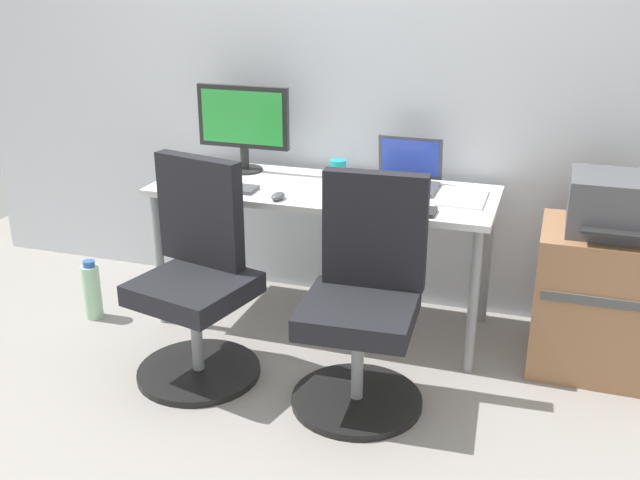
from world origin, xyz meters
name	(u,v)px	position (x,y,z in m)	size (l,w,h in m)	color
ground_plane	(323,321)	(0.00, 0.00, 0.00)	(5.28, 5.28, 0.00)	gray
back_wall	(348,50)	(0.00, 0.38, 1.30)	(4.40, 0.04, 2.60)	silver
desk	(323,202)	(0.00, 0.00, 0.64)	(1.62, 0.61, 0.70)	silver
office_chair_left	(197,281)	(-0.38, -0.60, 0.42)	(0.54, 0.54, 0.94)	black
office_chair_right	(364,304)	(0.37, -0.60, 0.42)	(0.54, 0.54, 0.94)	black
side_cabinet	(602,300)	(1.29, -0.03, 0.32)	(0.57, 0.48, 0.64)	#996B47
printer	(616,204)	(1.29, -0.03, 0.76)	(0.38, 0.40, 0.24)	#515156
water_bottle_on_floor	(92,291)	(-1.12, -0.32, 0.15)	(0.09, 0.09, 0.31)	#A5D8B2
desktop_monitor	(243,122)	(-0.47, 0.16, 0.95)	(0.48, 0.18, 0.43)	#262626
open_laptop	(406,175)	(0.36, 0.15, 0.76)	(0.31, 0.26, 0.23)	#4C4C51
keyboard_by_monitor	(222,187)	(-0.45, -0.16, 0.71)	(0.34, 0.12, 0.02)	#515156
keyboard_by_laptop	(396,209)	(0.40, -0.22, 0.71)	(0.34, 0.12, 0.02)	#2D2D2D
mouse_by_monitor	(278,196)	(-0.14, -0.23, 0.72)	(0.06, 0.10, 0.03)	#515156
mouse_by_laptop	(168,185)	(-0.70, -0.23, 0.72)	(0.06, 0.10, 0.03)	#B7B7B7
coffee_mug	(338,169)	(0.02, 0.18, 0.75)	(0.08, 0.08, 0.09)	teal
pen_cup	(408,190)	(0.42, -0.08, 0.76)	(0.07, 0.07, 0.10)	slate
paper_pile	(462,198)	(0.65, 0.03, 0.71)	(0.21, 0.30, 0.01)	white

